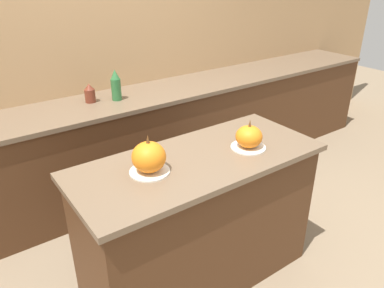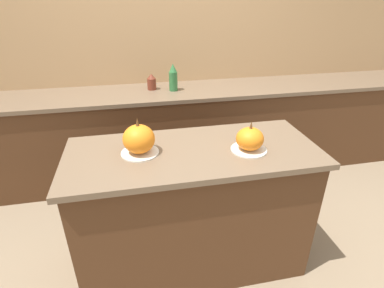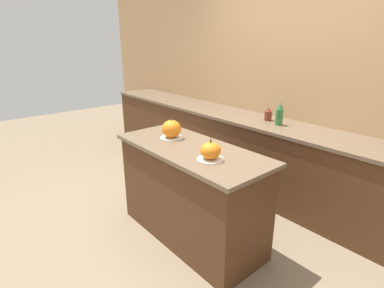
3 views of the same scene
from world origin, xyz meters
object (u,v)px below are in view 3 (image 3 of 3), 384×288
at_px(pumpkin_cake_left, 171,129).
at_px(pumpkin_cake_right, 211,151).
at_px(bottle_short, 268,114).
at_px(bottle_tall, 279,114).

xyz_separation_m(pumpkin_cake_left, pumpkin_cake_right, (0.62, -0.09, -0.02)).
distance_m(pumpkin_cake_right, bottle_short, 1.41).
distance_m(pumpkin_cake_left, bottle_tall, 1.23).
height_order(bottle_tall, bottle_short, bottle_tall).
relative_size(pumpkin_cake_left, bottle_tall, 0.87).
xyz_separation_m(pumpkin_cake_right, bottle_tall, (-0.25, 1.26, 0.05)).
distance_m(bottle_tall, bottle_short, 0.21).
bearing_deg(bottle_tall, pumpkin_cake_right, -78.70).
bearing_deg(bottle_tall, pumpkin_cake_left, -107.40).
distance_m(pumpkin_cake_left, pumpkin_cake_right, 0.63).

